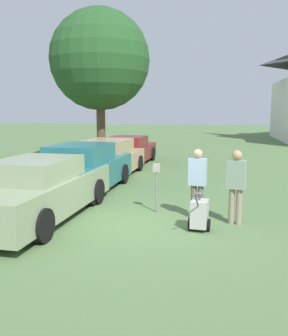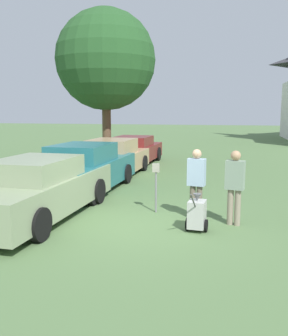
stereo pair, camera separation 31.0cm
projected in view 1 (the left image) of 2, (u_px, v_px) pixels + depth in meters
ground_plane at (141, 226)px, 8.63m from camera, size 120.00×120.00×0.00m
parked_car_sage at (40, 190)px, 9.18m from camera, size 2.10×5.31×1.50m
parked_car_teal at (83, 170)px, 12.13m from camera, size 2.13×5.32×1.57m
parked_car_tan at (109, 159)px, 15.15m from camera, size 2.11×4.71×1.49m
parked_car_maroon at (129, 151)px, 18.50m from camera, size 2.11×4.82×1.37m
parking_meter at (157, 178)px, 9.67m from camera, size 0.18×0.09×1.29m
person_worker at (197, 179)px, 9.09m from camera, size 0.45×0.29×1.72m
person_supervisor at (236, 182)px, 8.63m from camera, size 0.46×0.32×1.74m
equipment_cart at (199, 214)px, 8.26m from camera, size 0.49×1.00×1.00m
shade_tree at (100, 60)px, 18.34m from camera, size 4.92×4.92×7.55m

